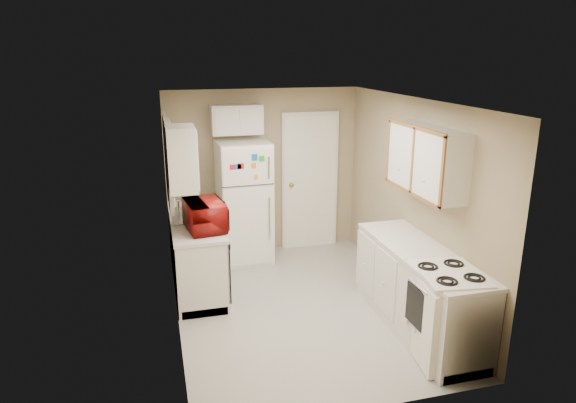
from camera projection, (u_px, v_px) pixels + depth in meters
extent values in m
plane|color=beige|center=(299.00, 306.00, 6.08)|extent=(3.80, 3.80, 0.00)
plane|color=white|center=(300.00, 101.00, 5.40)|extent=(3.80, 3.80, 0.00)
plane|color=tan|center=(172.00, 220.00, 5.40)|extent=(3.80, 3.80, 0.00)
plane|color=tan|center=(413.00, 200.00, 6.08)|extent=(3.80, 3.80, 0.00)
plane|color=tan|center=(264.00, 172.00, 7.50)|extent=(2.80, 2.80, 0.00)
plane|color=tan|center=(367.00, 280.00, 3.98)|extent=(2.80, 2.80, 0.00)
cube|color=silver|center=(196.00, 252.00, 6.52)|extent=(0.60, 1.80, 0.90)
cube|color=black|center=(226.00, 265.00, 6.02)|extent=(0.03, 0.58, 0.72)
cube|color=gray|center=(194.00, 218.00, 6.54)|extent=(0.54, 0.74, 0.16)
imported|color=maroon|center=(205.00, 217.00, 5.96)|extent=(0.65, 0.42, 0.41)
imported|color=silver|center=(188.00, 202.00, 6.74)|extent=(0.11, 0.11, 0.19)
cube|color=silver|center=(169.00, 162.00, 6.27)|extent=(0.10, 0.98, 1.08)
cube|color=silver|center=(182.00, 159.00, 5.47)|extent=(0.30, 0.45, 0.70)
cube|color=white|center=(244.00, 202.00, 7.23)|extent=(0.73, 0.71, 1.72)
cube|color=silver|center=(237.00, 119.00, 7.04)|extent=(0.70, 0.30, 0.40)
cube|color=white|center=(310.00, 182.00, 7.69)|extent=(0.86, 0.06, 2.08)
cube|color=silver|center=(418.00, 290.00, 5.48)|extent=(0.60, 2.00, 0.90)
cube|color=white|center=(446.00, 319.00, 4.94)|extent=(0.65, 0.77, 0.85)
cube|color=silver|center=(427.00, 160.00, 5.41)|extent=(0.30, 1.20, 0.70)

